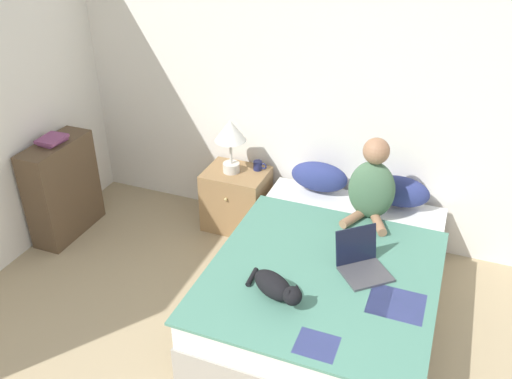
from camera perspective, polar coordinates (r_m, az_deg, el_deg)
wall_back at (r=4.41m, az=11.63°, el=9.47°), size 6.09×0.05×2.55m
bed at (r=4.00m, az=7.54°, el=-9.80°), size 1.51×2.00×0.48m
pillow_near at (r=4.56m, az=6.67°, el=1.34°), size 0.48×0.22×0.26m
pillow_far at (r=4.46m, az=14.81°, el=-0.19°), size 0.48×0.22×0.26m
person_sitting at (r=4.17m, az=12.11°, el=0.46°), size 0.36×0.35×0.67m
cat_tabby at (r=3.44m, az=2.18°, el=-10.22°), size 0.42×0.32×0.18m
laptop_open at (r=3.73m, az=11.11°, el=-7.66°), size 0.44×0.44×0.27m
nightstand at (r=4.86m, az=-2.07°, el=-0.99°), size 0.54×0.45×0.55m
table_lamp at (r=4.57m, az=-2.71°, el=5.75°), size 0.27×0.27×0.48m
coffee_mug at (r=4.73m, az=0.23°, el=2.53°), size 0.12×0.08×0.08m
bookshelf at (r=4.98m, az=-19.69°, el=0.08°), size 0.27×0.68×0.87m
book_stack_top at (r=4.78m, az=-20.65°, el=4.92°), size 0.19×0.24×0.05m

